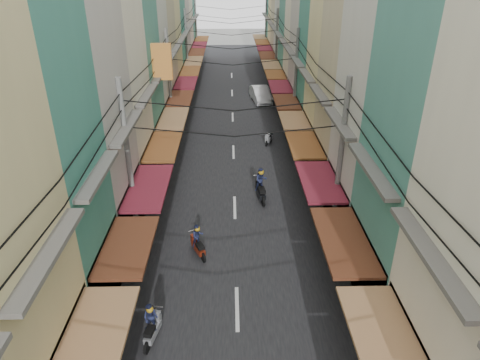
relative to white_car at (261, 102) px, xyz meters
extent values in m
plane|color=slate|center=(-2.85, -26.79, 0.00)|extent=(160.00, 160.00, 0.00)
cube|color=black|center=(-2.85, -6.79, 0.01)|extent=(10.00, 80.00, 0.02)
cube|color=gray|center=(-9.35, -6.79, 0.03)|extent=(3.00, 80.00, 0.06)
cube|color=gray|center=(3.65, -6.79, 0.03)|extent=(3.00, 80.00, 0.06)
cube|color=#976B44|center=(-6.95, -33.06, 3.00)|extent=(1.80, 4.33, 0.12)
cube|color=#595651|center=(-7.60, -33.06, 6.00)|extent=(0.50, 4.23, 0.15)
cube|color=black|center=(-8.45, -28.56, 1.60)|extent=(1.20, 4.13, 3.20)
cube|color=#572B18|center=(-6.95, -28.56, 3.00)|extent=(1.80, 3.96, 0.12)
cube|color=#595651|center=(-7.60, -28.56, 6.00)|extent=(0.50, 3.87, 0.15)
cube|color=#BDB5AD|center=(-10.85, -23.83, 10.47)|extent=(6.00, 5.14, 20.93)
cube|color=black|center=(-8.45, -23.83, 1.60)|extent=(1.20, 4.94, 3.20)
cube|color=maroon|center=(-6.95, -23.83, 3.00)|extent=(1.80, 4.73, 0.12)
cube|color=#595651|center=(-7.60, -23.83, 6.00)|extent=(0.50, 4.63, 0.15)
cube|color=#EBE2C7|center=(-10.85, -18.79, 8.72)|extent=(6.00, 4.95, 17.43)
cube|color=black|center=(-8.45, -18.79, 1.60)|extent=(1.20, 4.75, 3.20)
cube|color=brown|center=(-6.95, -18.79, 3.00)|extent=(1.80, 4.56, 0.12)
cube|color=#595651|center=(-7.60, -18.79, 6.00)|extent=(0.50, 4.46, 0.15)
cube|color=teal|center=(-10.85, -13.81, 8.16)|extent=(6.00, 4.99, 16.32)
cube|color=black|center=(-8.45, -13.81, 1.60)|extent=(1.20, 4.80, 3.20)
cube|color=#976B44|center=(-6.95, -13.81, 3.00)|extent=(1.80, 4.60, 0.12)
cube|color=#595651|center=(-7.60, -13.81, 6.00)|extent=(0.50, 4.50, 0.15)
cube|color=black|center=(-8.45, -8.99, 1.60)|extent=(1.20, 4.46, 3.20)
cube|color=#572B18|center=(-6.95, -8.99, 3.00)|extent=(1.80, 4.27, 0.12)
cube|color=#595651|center=(-7.60, -8.99, 6.00)|extent=(0.50, 4.18, 0.15)
cube|color=black|center=(-8.45, -4.22, 1.60)|extent=(1.20, 4.70, 3.20)
cube|color=maroon|center=(-6.95, -4.22, 3.00)|extent=(1.80, 4.50, 0.12)
cube|color=#595651|center=(-7.60, -4.22, 6.00)|extent=(0.50, 4.40, 0.15)
cube|color=beige|center=(-10.85, 0.48, 9.22)|extent=(6.00, 4.52, 18.44)
cube|color=black|center=(-8.45, 0.48, 1.60)|extent=(1.20, 4.34, 3.20)
cube|color=brown|center=(-6.95, 0.48, 3.00)|extent=(1.80, 4.16, 0.12)
cube|color=#595651|center=(-7.60, 0.48, 6.00)|extent=(0.50, 4.07, 0.15)
cube|color=black|center=(-8.45, 5.34, 1.60)|extent=(1.20, 4.99, 3.20)
cube|color=#976B44|center=(-6.95, 5.34, 3.00)|extent=(1.80, 4.78, 0.12)
cube|color=#595651|center=(-7.60, 5.34, 6.00)|extent=(0.50, 4.68, 0.15)
cube|color=black|center=(-8.45, 10.41, 1.60)|extent=(1.20, 4.74, 3.20)
cube|color=#572B18|center=(-6.95, 10.41, 3.00)|extent=(1.80, 4.55, 0.12)
cube|color=#595651|center=(-7.60, 10.41, 6.00)|extent=(0.50, 4.45, 0.15)
cube|color=black|center=(-8.45, 15.35, 1.60)|extent=(1.20, 4.76, 3.20)
cube|color=maroon|center=(-6.95, 15.35, 3.00)|extent=(1.80, 4.56, 0.12)
cube|color=#595651|center=(-7.60, 15.35, 6.00)|extent=(0.50, 4.46, 0.15)
cube|color=black|center=(-8.45, 20.35, 1.60)|extent=(1.20, 4.84, 3.20)
cube|color=brown|center=(-6.95, 20.35, 3.00)|extent=(1.80, 4.64, 0.12)
cube|color=#595651|center=(-7.60, 20.35, 6.00)|extent=(0.50, 4.54, 0.15)
cube|color=brown|center=(-7.25, -14.79, 7.00)|extent=(1.20, 0.40, 2.20)
cube|color=#976B44|center=(1.25, -33.34, 3.00)|extent=(1.80, 4.58, 0.12)
cube|color=#595651|center=(1.90, -33.34, 6.00)|extent=(0.50, 4.48, 0.15)
cube|color=teal|center=(5.15, -28.34, 7.54)|extent=(6.00, 5.03, 15.08)
cube|color=black|center=(2.75, -28.34, 1.60)|extent=(1.20, 4.83, 3.20)
cube|color=#572B18|center=(1.25, -28.34, 3.00)|extent=(1.80, 4.63, 0.12)
cube|color=#595651|center=(1.90, -28.34, 6.00)|extent=(0.50, 4.53, 0.15)
cube|color=beige|center=(5.15, -23.43, 10.83)|extent=(6.00, 4.79, 21.66)
cube|color=black|center=(2.75, -23.43, 1.60)|extent=(1.20, 4.60, 3.20)
cube|color=maroon|center=(1.25, -23.43, 3.00)|extent=(1.80, 4.41, 0.12)
cube|color=#595651|center=(1.90, -23.43, 6.00)|extent=(0.50, 4.31, 0.15)
cube|color=tan|center=(5.15, -18.77, 10.37)|extent=(6.00, 4.52, 20.74)
cube|color=black|center=(2.75, -18.77, 1.60)|extent=(1.20, 4.34, 3.20)
cube|color=brown|center=(1.25, -18.77, 3.00)|extent=(1.80, 4.16, 0.12)
cube|color=#595651|center=(1.90, -18.77, 6.00)|extent=(0.50, 4.07, 0.15)
cube|color=beige|center=(5.15, -14.45, 7.06)|extent=(6.00, 4.12, 14.13)
cube|color=black|center=(2.75, -14.45, 1.60)|extent=(1.20, 3.96, 3.20)
cube|color=#976B44|center=(1.25, -14.45, 3.00)|extent=(1.80, 3.79, 0.12)
cube|color=#595651|center=(1.90, -14.45, 6.00)|extent=(0.50, 3.71, 0.15)
cube|color=#3E8975|center=(5.15, -10.18, 8.84)|extent=(6.00, 4.40, 17.68)
cube|color=black|center=(2.75, -10.18, 1.60)|extent=(1.20, 4.23, 3.20)
cube|color=#572B18|center=(1.25, -10.18, 3.00)|extent=(1.80, 4.05, 0.12)
cube|color=#595651|center=(1.90, -10.18, 6.00)|extent=(0.50, 3.96, 0.15)
cube|color=black|center=(2.75, -5.66, 1.60)|extent=(1.20, 4.45, 3.20)
cube|color=maroon|center=(1.25, -5.66, 3.00)|extent=(1.80, 4.26, 0.12)
cube|color=#595651|center=(1.90, -5.66, 6.00)|extent=(0.50, 4.17, 0.15)
cube|color=black|center=(2.75, -1.34, 1.60)|extent=(1.20, 3.84, 3.20)
cube|color=brown|center=(1.25, -1.34, 3.00)|extent=(1.80, 3.68, 0.12)
cube|color=#595651|center=(1.90, -1.34, 6.00)|extent=(0.50, 3.60, 0.15)
cube|color=black|center=(2.75, 3.16, 1.60)|extent=(1.20, 4.81, 3.20)
cube|color=#976B44|center=(1.25, 3.16, 3.00)|extent=(1.80, 4.61, 0.12)
cube|color=#595651|center=(1.90, 3.16, 6.00)|extent=(0.50, 4.51, 0.15)
cube|color=black|center=(2.75, 8.17, 1.60)|extent=(1.20, 4.80, 3.20)
cube|color=#572B18|center=(1.25, 8.17, 3.00)|extent=(1.80, 4.60, 0.12)
cube|color=#595651|center=(1.90, 8.17, 6.00)|extent=(0.50, 4.50, 0.15)
cube|color=tan|center=(5.15, 12.82, 8.43)|extent=(6.00, 4.32, 16.86)
cube|color=black|center=(2.75, 12.82, 1.60)|extent=(1.20, 4.15, 3.20)
cube|color=maroon|center=(1.25, 12.82, 3.00)|extent=(1.80, 3.97, 0.12)
cube|color=#595651|center=(1.90, 12.82, 6.00)|extent=(0.50, 3.89, 0.15)
cube|color=black|center=(2.75, 17.15, 1.60)|extent=(1.20, 4.16, 3.20)
cube|color=brown|center=(1.25, 17.15, 3.00)|extent=(1.80, 3.99, 0.12)
cube|color=#595651|center=(1.90, 17.15, 6.00)|extent=(0.50, 3.90, 0.15)
cube|color=#3E8975|center=(5.15, 21.75, 7.17)|extent=(6.00, 4.88, 14.34)
cube|color=black|center=(2.75, 21.75, 1.60)|extent=(1.20, 4.68, 3.20)
cube|color=#976B44|center=(1.25, 21.75, 3.00)|extent=(1.80, 4.49, 0.12)
cube|color=#595651|center=(1.90, 21.75, 6.00)|extent=(0.50, 4.39, 0.15)
cylinder|color=slate|center=(-7.75, -23.79, 4.10)|extent=(0.26, 0.26, 8.20)
cylinder|color=slate|center=(2.05, -23.79, 4.10)|extent=(0.26, 0.26, 8.20)
cylinder|color=slate|center=(-7.75, -8.79, 4.10)|extent=(0.26, 0.26, 8.20)
cylinder|color=slate|center=(2.05, -8.79, 4.10)|extent=(0.26, 0.26, 8.20)
cylinder|color=slate|center=(-7.75, 6.21, 4.10)|extent=(0.26, 0.26, 8.20)
cylinder|color=slate|center=(2.05, 6.21, 4.10)|extent=(0.26, 0.26, 8.20)
cylinder|color=slate|center=(-7.75, 21.21, 4.10)|extent=(0.26, 0.26, 8.20)
cylinder|color=slate|center=(2.05, 21.21, 4.10)|extent=(0.26, 0.26, 8.20)
imported|color=silver|center=(0.00, 0.00, 0.00)|extent=(5.50, 2.75, 1.86)
imported|color=black|center=(4.55, -26.76, 0.00)|extent=(1.59, 0.63, 1.09)
cylinder|color=black|center=(-5.98, -29.71, 0.24)|extent=(0.09, 0.48, 0.48)
cylinder|color=black|center=(-5.98, -30.90, 0.24)|extent=(0.09, 0.48, 0.48)
cube|color=gray|center=(-5.98, -30.30, 0.39)|extent=(0.31, 1.06, 0.26)
cube|color=black|center=(-5.98, -30.53, 0.66)|extent=(0.29, 0.51, 0.17)
cube|color=gray|center=(-5.98, -29.80, 0.60)|extent=(0.28, 0.26, 0.51)
imported|color=#1E2446|center=(-5.98, -30.30, 0.51)|extent=(0.48, 0.34, 1.22)
sphere|color=#C28F16|center=(-5.98, -30.30, 1.42)|extent=(0.26, 0.26, 0.26)
cylinder|color=black|center=(-1.32, -19.21, 0.29)|extent=(0.11, 0.58, 0.58)
cylinder|color=black|center=(-1.32, -20.66, 0.29)|extent=(0.11, 0.58, 0.58)
cube|color=black|center=(-1.32, -19.94, 0.47)|extent=(0.38, 1.29, 0.31)
cube|color=black|center=(-1.32, -20.21, 0.81)|extent=(0.36, 0.62, 0.20)
cube|color=black|center=(-1.32, -19.32, 0.73)|extent=(0.34, 0.31, 0.62)
imported|color=#1E2446|center=(-1.32, -19.94, 0.62)|extent=(0.59, 0.42, 1.48)
sphere|color=#C28F16|center=(-1.32, -19.94, 1.73)|extent=(0.31, 0.31, 0.31)
cylinder|color=black|center=(-4.63, -24.58, 0.24)|extent=(0.09, 0.48, 0.48)
cylinder|color=black|center=(-4.63, -25.77, 0.24)|extent=(0.09, 0.48, 0.48)
cube|color=maroon|center=(-4.63, -25.18, 0.39)|extent=(0.31, 1.05, 0.26)
cube|color=black|center=(-4.63, -25.41, 0.66)|extent=(0.29, 0.50, 0.17)
cube|color=maroon|center=(-4.63, -24.67, 0.60)|extent=(0.28, 0.26, 0.50)
imported|color=#1E2446|center=(-4.63, -25.18, 0.50)|extent=(0.48, 0.34, 1.22)
sphere|color=#C28F16|center=(-4.63, -25.18, 1.42)|extent=(0.26, 0.26, 0.26)
cylinder|color=black|center=(-0.11, -10.54, 0.24)|extent=(0.09, 0.48, 0.48)
cylinder|color=black|center=(-0.11, -11.74, 0.24)|extent=(0.09, 0.48, 0.48)
cube|color=gray|center=(-0.11, -11.14, 0.39)|extent=(0.31, 1.06, 0.26)
cube|color=black|center=(-0.11, -11.37, 0.66)|extent=(0.29, 0.51, 0.17)
cube|color=gray|center=(-0.11, -10.63, 0.60)|extent=(0.28, 0.26, 0.51)
cylinder|color=black|center=(3.09, -31.07, 0.27)|extent=(0.10, 0.54, 0.54)
cube|color=#1E1653|center=(3.09, -31.75, 0.44)|extent=(0.35, 1.20, 0.29)
cube|color=black|center=(3.09, -32.01, 0.75)|extent=(0.33, 0.57, 0.19)
cube|color=#1E1653|center=(3.09, -31.17, 0.68)|extent=(0.31, 0.29, 0.57)
cylinder|color=black|center=(-8.73, -22.62, 0.24)|extent=(0.09, 0.49, 0.49)
cylinder|color=black|center=(-8.73, -23.84, 0.24)|extent=(0.09, 0.49, 0.49)
cube|color=gray|center=(-8.73, -23.23, 0.39)|extent=(0.32, 1.08, 0.26)
cube|color=black|center=(-8.73, -23.46, 0.67)|extent=(0.30, 0.51, 0.17)
cube|color=gray|center=(-8.73, -22.71, 0.61)|extent=(0.28, 0.26, 0.51)
cone|color=#DBAE7E|center=(3.24, -32.32, 2.03)|extent=(0.56, 0.56, 0.22)
imported|color=beige|center=(-8.00, -29.20, 0.80)|extent=(0.77, 0.76, 1.60)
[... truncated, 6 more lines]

